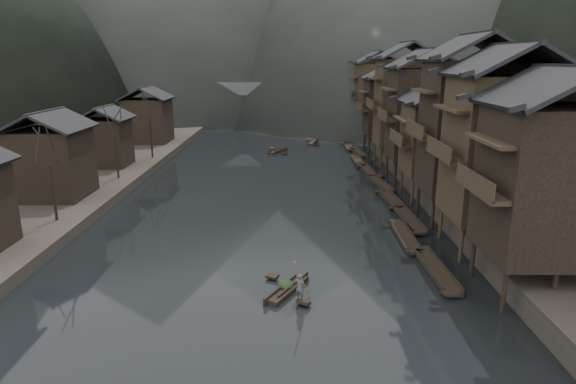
{
  "coord_description": "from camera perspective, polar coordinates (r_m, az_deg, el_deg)",
  "views": [
    {
      "loc": [
        2.23,
        -34.85,
        13.84
      ],
      "look_at": [
        2.01,
        6.06,
        2.5
      ],
      "focal_mm": 30.0,
      "sensor_mm": 36.0,
      "label": 1
    }
  ],
  "objects": [
    {
      "name": "water",
      "position": [
        37.57,
        -3.14,
        -6.15
      ],
      "size": [
        300.0,
        300.0,
        0.0
      ],
      "primitive_type": "plane",
      "color": "black",
      "rests_on": "ground"
    },
    {
      "name": "right_bank",
      "position": [
        82.73,
        23.73,
        5.19
      ],
      "size": [
        40.0,
        200.0,
        1.8
      ],
      "primitive_type": "cube",
      "color": "#2D2823",
      "rests_on": "ground"
    },
    {
      "name": "left_bank",
      "position": [
        84.64,
        -25.9,
        4.94
      ],
      "size": [
        40.0,
        200.0,
        1.2
      ],
      "primitive_type": "cube",
      "color": "#2D2823",
      "rests_on": "ground"
    },
    {
      "name": "stilt_houses",
      "position": [
        56.47,
        16.02,
        10.15
      ],
      "size": [
        9.0,
        67.6,
        16.22
      ],
      "color": "black",
      "rests_on": "ground"
    },
    {
      "name": "left_houses",
      "position": [
        60.04,
        -22.1,
        6.53
      ],
      "size": [
        8.1,
        53.2,
        8.73
      ],
      "color": "black",
      "rests_on": "left_bank"
    },
    {
      "name": "bare_trees",
      "position": [
        52.24,
        -21.43,
        6.26
      ],
      "size": [
        3.8,
        41.94,
        7.59
      ],
      "color": "black",
      "rests_on": "left_bank"
    },
    {
      "name": "moored_sampans",
      "position": [
        64.42,
        8.98,
        3.08
      ],
      "size": [
        2.95,
        72.19,
        0.47
      ],
      "color": "black",
      "rests_on": "water"
    },
    {
      "name": "midriver_boats",
      "position": [
        78.61,
        1.1,
        5.5
      ],
      "size": [
        8.4,
        13.46,
        0.44
      ],
      "color": "black",
      "rests_on": "water"
    },
    {
      "name": "stone_bridge",
      "position": [
        107.23,
        -0.91,
        10.82
      ],
      "size": [
        40.0,
        6.0,
        9.0
      ],
      "color": "#4C4C4F",
      "rests_on": "ground"
    },
    {
      "name": "hero_sampan",
      "position": [
        30.18,
        -0.11,
        -11.38
      ],
      "size": [
        2.85,
        4.31,
        0.43
      ],
      "color": "black",
      "rests_on": "water"
    },
    {
      "name": "cargo_heap",
      "position": [
        30.11,
        -0.3,
        -10.33
      ],
      "size": [
        0.99,
        1.3,
        0.59
      ],
      "primitive_type": "ellipsoid",
      "color": "black",
      "rests_on": "hero_sampan"
    },
    {
      "name": "boatman",
      "position": [
        28.48,
        1.43,
        -10.76
      ],
      "size": [
        0.71,
        0.64,
        1.63
      ],
      "primitive_type": "imported",
      "rotation": [
        0.0,
        0.0,
        2.6
      ],
      "color": "#515153",
      "rests_on": "hero_sampan"
    },
    {
      "name": "bamboo_pole",
      "position": [
        27.46,
        1.88,
        -6.01
      ],
      "size": [
        1.14,
        1.85,
        3.43
      ],
      "primitive_type": "cylinder",
      "rotation": [
        0.55,
        0.0,
        -0.54
      ],
      "color": "#8C7A51",
      "rests_on": "boatman"
    }
  ]
}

